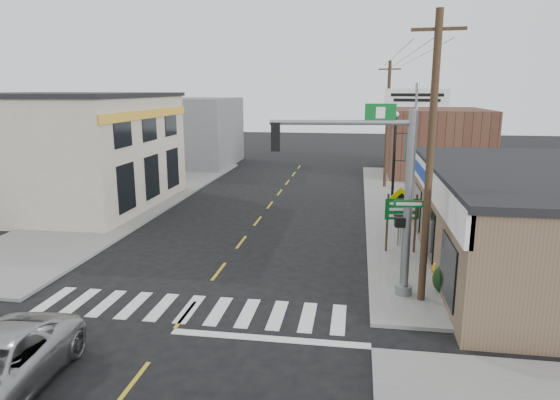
% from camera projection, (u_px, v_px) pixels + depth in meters
% --- Properties ---
extents(ground, '(140.00, 140.00, 0.00)m').
position_uv_depth(ground, '(186.00, 314.00, 16.44)').
color(ground, black).
rests_on(ground, ground).
extents(sidewalk_right, '(6.00, 38.00, 0.13)m').
position_uv_depth(sidewalk_right, '(420.00, 222.00, 27.60)').
color(sidewalk_right, slate).
rests_on(sidewalk_right, ground).
extents(sidewalk_left, '(6.00, 38.00, 0.13)m').
position_uv_depth(sidewalk_left, '(116.00, 210.00, 30.31)').
color(sidewalk_left, slate).
rests_on(sidewalk_left, ground).
extents(center_line, '(0.12, 56.00, 0.01)m').
position_uv_depth(center_line, '(241.00, 242.00, 24.15)').
color(center_line, gold).
rests_on(center_line, ground).
extents(crosswalk, '(11.00, 2.20, 0.01)m').
position_uv_depth(crosswalk, '(190.00, 309.00, 16.82)').
color(crosswalk, silver).
rests_on(crosswalk, ground).
extents(left_building, '(12.00, 12.00, 6.80)m').
position_uv_depth(left_building, '(59.00, 152.00, 31.15)').
color(left_building, '#B4AA96').
rests_on(left_building, ground).
extents(bldg_distant_right, '(8.00, 10.00, 5.60)m').
position_uv_depth(bldg_distant_right, '(435.00, 142.00, 42.95)').
color(bldg_distant_right, '#503124').
rests_on(bldg_distant_right, ground).
extents(bldg_distant_left, '(9.00, 10.00, 6.40)m').
position_uv_depth(bldg_distant_left, '(187.00, 132.00, 48.25)').
color(bldg_distant_left, slate).
rests_on(bldg_distant_left, ground).
extents(traffic_signal_pole, '(5.26, 0.39, 6.66)m').
position_uv_depth(traffic_signal_pole, '(386.00, 184.00, 17.01)').
color(traffic_signal_pole, gray).
rests_on(traffic_signal_pole, sidewalk_right).
extents(guide_sign, '(1.50, 0.13, 2.63)m').
position_uv_depth(guide_sign, '(402.00, 215.00, 21.96)').
color(guide_sign, '#402D1E').
rests_on(guide_sign, sidewalk_right).
extents(fire_hydrant, '(0.22, 0.22, 0.70)m').
position_uv_depth(fire_hydrant, '(435.00, 271.00, 18.94)').
color(fire_hydrant, gold).
rests_on(fire_hydrant, sidewalk_right).
extents(ped_crossing_sign, '(1.07, 0.08, 2.76)m').
position_uv_depth(ped_crossing_sign, '(400.00, 206.00, 22.88)').
color(ped_crossing_sign, gray).
rests_on(ped_crossing_sign, sidewalk_right).
extents(lamp_post, '(0.77, 0.60, 5.91)m').
position_uv_depth(lamp_post, '(395.00, 156.00, 28.02)').
color(lamp_post, black).
rests_on(lamp_post, sidewalk_right).
extents(dance_center_sign, '(3.51, 0.22, 7.47)m').
position_uv_depth(dance_center_sign, '(416.00, 118.00, 27.90)').
color(dance_center_sign, gray).
rests_on(dance_center_sign, sidewalk_right).
extents(bare_tree, '(2.32, 2.32, 4.65)m').
position_uv_depth(bare_tree, '(460.00, 178.00, 19.91)').
color(bare_tree, black).
rests_on(bare_tree, sidewalk_right).
extents(shrub_front, '(1.16, 1.16, 0.87)m').
position_uv_depth(shrub_front, '(449.00, 280.00, 17.91)').
color(shrub_front, '#193818').
rests_on(shrub_front, sidewalk_right).
extents(shrub_back, '(1.08, 1.08, 0.81)m').
position_uv_depth(shrub_back, '(456.00, 240.00, 22.75)').
color(shrub_back, black).
rests_on(shrub_back, sidewalk_right).
extents(utility_pole_near, '(1.66, 0.25, 9.56)m').
position_uv_depth(utility_pole_near, '(430.00, 159.00, 16.23)').
color(utility_pole_near, '#4F3326').
rests_on(utility_pole_near, sidewalk_right).
extents(utility_pole_far, '(1.58, 0.24, 9.09)m').
position_uv_depth(utility_pole_far, '(387.00, 124.00, 36.28)').
color(utility_pole_far, '#3D231B').
rests_on(utility_pole_far, sidewalk_right).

